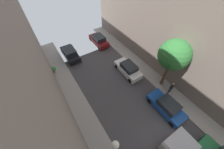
# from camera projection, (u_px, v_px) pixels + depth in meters

# --- Properties ---
(ground) EXTENTS (32.00, 32.00, 0.00)m
(ground) POSITION_uv_depth(u_px,v_px,m) (165.00, 146.00, 11.82)
(ground) COLOR #423F42
(sidewalk_right) EXTENTS (2.00, 44.00, 0.15)m
(sidewalk_right) POSITION_uv_depth(u_px,v_px,m) (198.00, 117.00, 13.57)
(sidewalk_right) COLOR gray
(sidewalk_right) RESTS_ON ground
(parked_car_left_3) EXTENTS (1.78, 4.20, 1.57)m
(parked_car_left_3) POSITION_uv_depth(u_px,v_px,m) (70.00, 54.00, 19.53)
(parked_car_left_3) COLOR black
(parked_car_left_3) RESTS_ON ground
(parked_car_right_2) EXTENTS (1.78, 4.20, 1.57)m
(parked_car_right_2) POSITION_uv_depth(u_px,v_px,m) (166.00, 106.00, 13.67)
(parked_car_right_2) COLOR #194799
(parked_car_right_2) RESTS_ON ground
(parked_car_right_3) EXTENTS (1.78, 4.20, 1.57)m
(parked_car_right_3) POSITION_uv_depth(u_px,v_px,m) (128.00, 69.00, 17.36)
(parked_car_right_3) COLOR white
(parked_car_right_3) RESTS_ON ground
(parked_car_right_4) EXTENTS (1.78, 4.20, 1.57)m
(parked_car_right_4) POSITION_uv_depth(u_px,v_px,m) (99.00, 40.00, 21.90)
(parked_car_right_4) COLOR maroon
(parked_car_right_4) RESTS_ON ground
(pedestrian) EXTENTS (0.40, 0.36, 1.72)m
(pedestrian) POSITION_uv_depth(u_px,v_px,m) (171.00, 88.00, 14.88)
(pedestrian) COLOR #2D334C
(pedestrian) RESTS_ON sidewalk_right
(street_tree_1) EXTENTS (3.24, 3.24, 6.33)m
(street_tree_1) POSITION_uv_depth(u_px,v_px,m) (174.00, 55.00, 12.94)
(street_tree_1) COLOR brown
(street_tree_1) RESTS_ON sidewalk_right
(potted_plant_4) EXTENTS (0.64, 0.64, 0.87)m
(potted_plant_4) POSITION_uv_depth(u_px,v_px,m) (54.00, 69.00, 17.44)
(potted_plant_4) COLOR #B2A899
(potted_plant_4) RESTS_ON sidewalk_left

